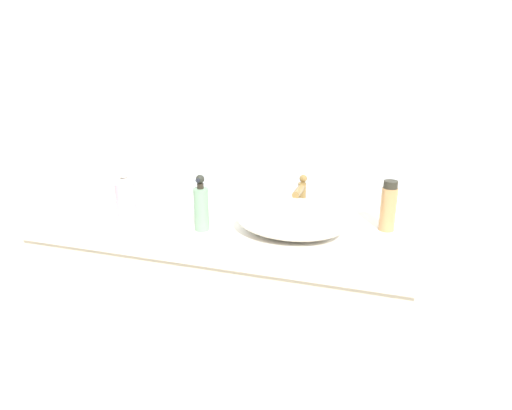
% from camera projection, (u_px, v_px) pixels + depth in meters
% --- Properties ---
extents(bathroom_wall_rear, '(6.00, 0.06, 2.60)m').
position_uv_depth(bathroom_wall_rear, '(267.00, 96.00, 1.68)').
color(bathroom_wall_rear, silver).
rests_on(bathroom_wall_rear, ground).
extents(vanity_counter, '(1.34, 0.57, 0.88)m').
position_uv_depth(vanity_counter, '(226.00, 325.00, 1.69)').
color(vanity_counter, beige).
rests_on(vanity_counter, ground).
extents(wall_mirror_panel, '(1.30, 0.01, 1.30)m').
position_uv_depth(wall_mirror_panel, '(247.00, 31.00, 1.59)').
color(wall_mirror_panel, '#B2BCC6').
rests_on(wall_mirror_panel, vanity_counter).
extents(sink_basin, '(0.37, 0.28, 0.11)m').
position_uv_depth(sink_basin, '(291.00, 218.00, 1.41)').
color(sink_basin, silver).
rests_on(sink_basin, vanity_counter).
extents(faucet, '(0.03, 0.14, 0.16)m').
position_uv_depth(faucet, '(301.00, 195.00, 1.54)').
color(faucet, olive).
rests_on(faucet, vanity_counter).
extents(soap_dispenser, '(0.07, 0.07, 0.18)m').
position_uv_depth(soap_dispenser, '(125.00, 196.00, 1.58)').
color(soap_dispenser, pink).
rests_on(soap_dispenser, vanity_counter).
extents(lotion_bottle, '(0.05, 0.05, 0.19)m').
position_uv_depth(lotion_bottle, '(201.00, 207.00, 1.44)').
color(lotion_bottle, gray).
rests_on(lotion_bottle, vanity_counter).
extents(perfume_bottle, '(0.05, 0.05, 0.17)m').
position_uv_depth(perfume_bottle, '(388.00, 207.00, 1.44)').
color(perfume_bottle, tan).
rests_on(perfume_bottle, vanity_counter).
extents(candle_jar, '(0.06, 0.06, 0.04)m').
position_uv_depth(candle_jar, '(108.00, 205.00, 1.65)').
color(candle_jar, silver).
rests_on(candle_jar, vanity_counter).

